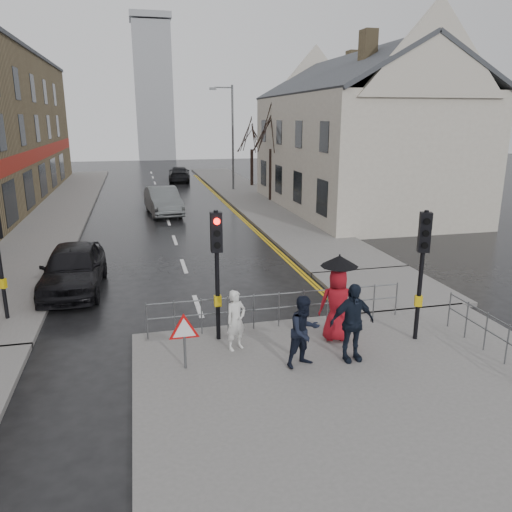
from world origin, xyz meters
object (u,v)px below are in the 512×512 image
pedestrian_a (236,320)px  pedestrian_with_umbrella (338,296)px  pedestrian_d (352,322)px  car_parked (73,268)px  car_mid (163,201)px  pedestrian_b (304,331)px

pedestrian_a → pedestrian_with_umbrella: pedestrian_with_umbrella is taller
pedestrian_d → car_parked: pedestrian_d is taller
pedestrian_with_umbrella → pedestrian_d: size_ratio=1.19×
car_mid → car_parked: bearing=-111.8°
pedestrian_a → pedestrian_with_umbrella: bearing=-27.0°
pedestrian_a → car_mid: 19.45m
pedestrian_a → car_mid: (-0.65, 19.43, -0.09)m
pedestrian_b → car_parked: (-5.79, 7.16, -0.18)m
pedestrian_a → car_parked: 7.42m
car_mid → pedestrian_a: bearing=-94.2°
pedestrian_d → car_mid: 20.87m
pedestrian_a → pedestrian_d: (2.54, -1.19, 0.19)m
pedestrian_with_umbrella → car_parked: bearing=139.6°
pedestrian_b → pedestrian_d: pedestrian_d is taller
pedestrian_d → pedestrian_b: bearing=177.5°
pedestrian_a → car_parked: pedestrian_a is taller
pedestrian_a → pedestrian_d: size_ratio=0.80×
pedestrian_d → car_mid: size_ratio=0.38×
pedestrian_a → pedestrian_d: pedestrian_d is taller
pedestrian_a → pedestrian_with_umbrella: 2.67m
pedestrian_a → pedestrian_with_umbrella: size_ratio=0.68×
car_parked → car_mid: (3.78, 13.48, 0.01)m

